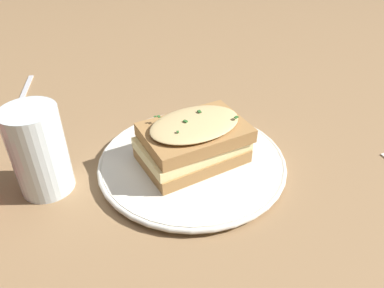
{
  "coord_description": "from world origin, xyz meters",
  "views": [
    {
      "loc": [
        0.34,
        -0.22,
        0.34
      ],
      "look_at": [
        -0.01,
        0.01,
        0.04
      ],
      "focal_mm": 35.0,
      "sensor_mm": 36.0,
      "label": 1
    }
  ],
  "objects_px": {
    "water_glass": "(39,151)",
    "sandwich": "(193,141)",
    "fork": "(19,103)",
    "dinner_plate": "(192,162)"
  },
  "relations": [
    {
      "from": "sandwich",
      "to": "fork",
      "type": "distance_m",
      "value": 0.37
    },
    {
      "from": "dinner_plate",
      "to": "sandwich",
      "type": "relative_size",
      "value": 1.76
    },
    {
      "from": "dinner_plate",
      "to": "fork",
      "type": "bearing_deg",
      "value": -153.07
    },
    {
      "from": "water_glass",
      "to": "sandwich",
      "type": "bearing_deg",
      "value": 69.41
    },
    {
      "from": "fork",
      "to": "dinner_plate",
      "type": "bearing_deg",
      "value": 140.93
    },
    {
      "from": "sandwich",
      "to": "fork",
      "type": "height_order",
      "value": "sandwich"
    },
    {
      "from": "dinner_plate",
      "to": "sandwich",
      "type": "distance_m",
      "value": 0.04
    },
    {
      "from": "dinner_plate",
      "to": "sandwich",
      "type": "height_order",
      "value": "sandwich"
    },
    {
      "from": "water_glass",
      "to": "fork",
      "type": "bearing_deg",
      "value": 175.53
    },
    {
      "from": "sandwich",
      "to": "fork",
      "type": "relative_size",
      "value": 0.84
    }
  ]
}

